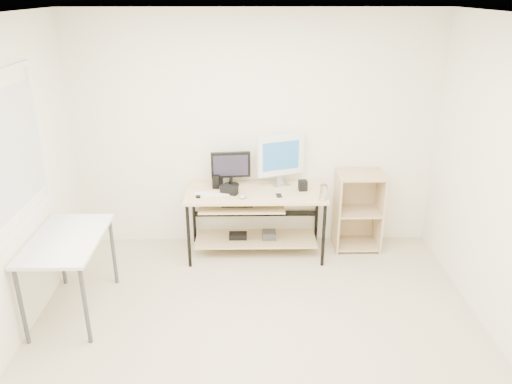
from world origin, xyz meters
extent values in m
cube|color=beige|center=(0.00, 0.00, -0.01)|extent=(4.00, 4.00, 0.01)
cube|color=white|center=(0.00, 0.00, 2.60)|extent=(4.00, 4.00, 0.01)
cube|color=white|center=(0.00, 2.00, 1.30)|extent=(4.00, 0.01, 2.60)
cube|color=white|center=(-1.98, 0.60, 1.55)|extent=(0.01, 1.00, 1.20)
cube|color=#D8BD89|center=(0.00, 1.66, 0.73)|extent=(1.50, 0.65, 0.03)
cube|color=#D8BD89|center=(-0.15, 1.60, 0.62)|extent=(0.90, 0.49, 0.02)
cube|color=#D8BD89|center=(0.00, 1.71, 0.15)|extent=(1.35, 0.46, 0.02)
cube|color=black|center=(-0.20, 1.60, 0.64)|extent=(0.33, 0.22, 0.01)
cylinder|color=black|center=(0.05, 1.55, 0.64)|extent=(0.14, 0.01, 0.01)
cube|color=#3D3D40|center=(0.15, 1.71, 0.20)|extent=(0.15, 0.15, 0.08)
cube|color=black|center=(-0.20, 1.71, 0.19)|extent=(0.20, 0.12, 0.06)
cylinder|color=black|center=(-0.71, 1.37, 0.36)|extent=(0.04, 0.04, 0.72)
cylinder|color=black|center=(-0.71, 1.94, 0.36)|extent=(0.04, 0.04, 0.72)
cylinder|color=black|center=(0.71, 1.37, 0.36)|extent=(0.04, 0.04, 0.72)
cylinder|color=black|center=(0.71, 1.94, 0.36)|extent=(0.04, 0.04, 0.72)
cube|color=silver|center=(-1.68, 0.60, 0.73)|extent=(0.60, 1.00, 0.03)
cylinder|color=#3D3D40|center=(-1.94, 0.14, 0.36)|extent=(0.04, 0.04, 0.72)
cylinder|color=#3D3D40|center=(-1.94, 1.06, 0.36)|extent=(0.04, 0.04, 0.72)
cylinder|color=#3D3D40|center=(-1.42, 0.14, 0.36)|extent=(0.04, 0.04, 0.72)
cylinder|color=#3D3D40|center=(-1.42, 1.06, 0.36)|extent=(0.04, 0.04, 0.72)
cube|color=tan|center=(0.91, 1.78, 0.45)|extent=(0.02, 0.40, 0.90)
cube|color=tan|center=(1.39, 1.78, 0.45)|extent=(0.02, 0.40, 0.90)
cube|color=tan|center=(1.15, 1.97, 0.45)|extent=(0.50, 0.02, 0.90)
cube|color=tan|center=(1.15, 1.78, 0.04)|extent=(0.46, 0.38, 0.02)
cube|color=tan|center=(1.15, 1.78, 0.45)|extent=(0.46, 0.38, 0.02)
cube|color=tan|center=(1.15, 1.78, 0.88)|extent=(0.46, 0.38, 0.02)
cylinder|color=black|center=(-0.27, 1.81, 0.76)|extent=(0.18, 0.18, 0.02)
cylinder|color=black|center=(-0.27, 1.81, 0.81)|extent=(0.04, 0.04, 0.09)
cube|color=black|center=(-0.27, 1.81, 1.00)|extent=(0.43, 0.08, 0.28)
cube|color=black|center=(-0.27, 1.79, 1.00)|extent=(0.36, 0.04, 0.23)
cube|color=silver|center=(0.27, 1.84, 0.76)|extent=(0.19, 0.17, 0.02)
cylinder|color=silver|center=(0.27, 1.84, 0.82)|extent=(0.05, 0.05, 0.11)
cube|color=silver|center=(0.27, 1.84, 1.10)|extent=(0.52, 0.24, 0.45)
cube|color=#20578D|center=(0.27, 1.81, 1.10)|extent=(0.43, 0.16, 0.36)
cube|color=silver|center=(-0.44, 1.58, 0.76)|extent=(0.42, 0.15, 0.01)
ellipsoid|color=#B4B4B9|center=(-0.14, 1.48, 0.77)|extent=(0.09, 0.13, 0.04)
cube|color=black|center=(-0.28, 1.59, 0.80)|extent=(0.20, 0.14, 0.09)
cube|color=black|center=(-0.40, 1.85, 0.79)|extent=(0.09, 0.09, 0.07)
cube|color=black|center=(-0.40, 1.85, 0.88)|extent=(0.10, 0.10, 0.11)
cube|color=black|center=(0.51, 1.68, 0.80)|extent=(0.10, 0.10, 0.11)
cube|color=black|center=(-0.43, 1.75, 0.83)|extent=(0.08, 0.06, 0.15)
cylinder|color=black|center=(-0.60, 1.49, 0.76)|extent=(0.06, 0.06, 0.02)
cube|color=black|center=(0.24, 1.53, 0.75)|extent=(0.06, 0.11, 0.01)
cylinder|color=#9C7B46|center=(0.69, 1.42, 0.75)|extent=(0.13, 0.13, 0.01)
cylinder|color=white|center=(0.69, 1.42, 0.83)|extent=(0.10, 0.10, 0.15)
camera|label=1|loc=(-0.08, -3.30, 2.77)|focal=35.00mm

